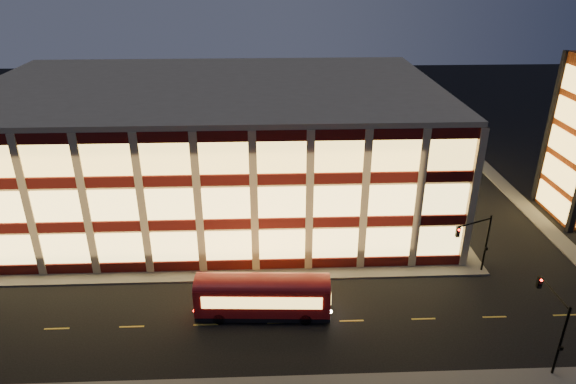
{
  "coord_description": "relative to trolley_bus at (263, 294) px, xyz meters",
  "views": [
    {
      "loc": [
        3.35,
        -39.66,
        27.51
      ],
      "look_at": [
        5.31,
        8.0,
        5.33
      ],
      "focal_mm": 32.0,
      "sensor_mm": 36.0,
      "label": 1
    }
  ],
  "objects": [
    {
      "name": "sidewalk_tower_west",
      "position": [
        31.31,
        21.84,
        -2.0
      ],
      "size": [
        2.0,
        30.0,
        0.15
      ],
      "primitive_type": "cube",
      "color": "#514F4C",
      "rests_on": "ground"
    },
    {
      "name": "traffic_signal_near",
      "position": [
        20.81,
        -6.2,
        2.06
      ],
      "size": [
        0.32,
        4.45,
        6.0
      ],
      "color": "black",
      "rests_on": "ground"
    },
    {
      "name": "trolley_bus",
      "position": [
        0.0,
        0.0,
        0.0
      ],
      "size": [
        11.15,
        3.37,
        3.74
      ],
      "rotation": [
        0.0,
        0.0,
        -0.05
      ],
      "color": "#900709",
      "rests_on": "ground"
    },
    {
      "name": "office_building",
      "position": [
        -5.61,
        21.75,
        5.18
      ],
      "size": [
        50.45,
        30.45,
        14.5
      ],
      "color": "tan",
      "rests_on": "ground"
    },
    {
      "name": "sidewalk_office_east",
      "position": [
        20.31,
        21.84,
        -2.0
      ],
      "size": [
        2.0,
        30.0,
        0.15
      ],
      "primitive_type": "cube",
      "color": "#514F4C",
      "rests_on": "ground"
    },
    {
      "name": "ground",
      "position": [
        -2.69,
        4.84,
        -2.07
      ],
      "size": [
        200.0,
        200.0,
        0.0
      ],
      "primitive_type": "plane",
      "color": "black",
      "rests_on": "ground"
    },
    {
      "name": "sidewalk_office_south",
      "position": [
        -5.69,
        5.84,
        -2.0
      ],
      "size": [
        54.0,
        2.0,
        0.15
      ],
      "primitive_type": "cube",
      "color": "#514F4C",
      "rests_on": "ground"
    },
    {
      "name": "traffic_signal_far",
      "position": [
        19.52,
        5.07,
        2.04
      ],
      "size": [
        3.79,
        1.87,
        6.0
      ],
      "color": "black",
      "rests_on": "ground"
    }
  ]
}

